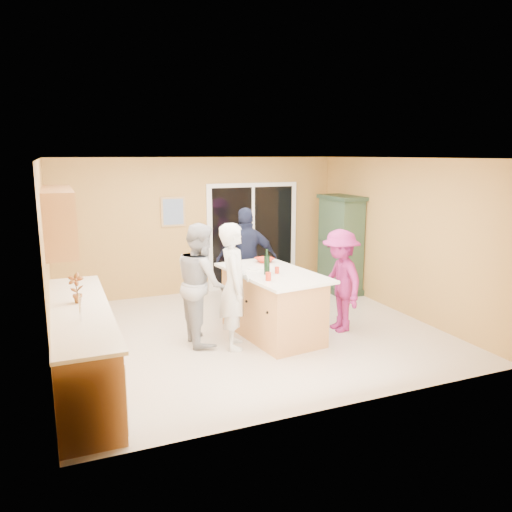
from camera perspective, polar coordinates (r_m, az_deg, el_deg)
name	(u,v)px	position (r m, az deg, el deg)	size (l,w,h in m)	color
floor	(249,332)	(7.68, -0.76, -8.66)	(5.50, 5.50, 0.00)	beige
ceiling	(249,158)	(7.21, -0.82, 11.13)	(5.50, 5.00, 0.10)	white
wall_back	(202,226)	(9.67, -6.24, 3.44)	(5.50, 0.10, 2.60)	#E1BA5C
wall_front	(339,290)	(5.15, 9.51, -3.87)	(5.50, 0.10, 2.60)	#E1BA5C
wall_left	(47,263)	(6.84, -22.75, -0.78)	(0.10, 5.00, 2.60)	#E1BA5C
wall_right	(402,237)	(8.71, 16.30, 2.15)	(0.10, 5.00, 2.60)	#E1BA5C
left_cabinet_run	(82,352)	(6.07, -19.24, -10.30)	(0.65, 3.05, 1.24)	tan
upper_cabinets	(59,219)	(6.55, -21.61, 3.91)	(0.35, 1.60, 0.75)	tan
sliding_door	(253,236)	(10.01, -0.37, 2.34)	(1.90, 0.07, 2.10)	white
framed_picture	(173,212)	(9.47, -9.45, 5.02)	(0.46, 0.04, 0.56)	tan
kitchen_island	(272,305)	(7.42, 1.86, -5.67)	(1.23, 1.97, 0.98)	tan
green_hutch	(340,245)	(9.82, 9.62, 1.20)	(0.54, 1.02, 1.88)	#203525
woman_white	(234,286)	(6.87, -2.52, -3.46)	(0.64, 0.42, 1.75)	silver
woman_grey	(201,283)	(7.10, -6.27, -3.13)	(0.84, 0.65, 1.72)	#AAAAAD
woman_navy	(247,261)	(8.39, -1.06, -0.54)	(1.05, 0.44, 1.79)	#171B34
woman_magenta	(340,281)	(7.65, 9.59, -2.80)	(1.01, 0.58, 1.56)	#9B2162
serving_bowl	(264,260)	(7.89, 0.97, -0.46)	(0.28, 0.28, 0.07)	red
tulip_vase	(76,288)	(6.21, -19.85, -3.47)	(0.19, 0.13, 0.36)	#B31711
tumbler_near	(277,270)	(7.15, 2.42, -1.62)	(0.07, 0.07, 0.09)	red
tumbler_far	(268,276)	(6.74, 1.42, -2.36)	(0.08, 0.08, 0.11)	red
wine_bottle	(267,265)	(7.07, 1.25, -0.99)	(0.08, 0.08, 0.37)	black
white_plate	(255,268)	(7.42, -0.13, -1.44)	(0.23, 0.23, 0.02)	white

